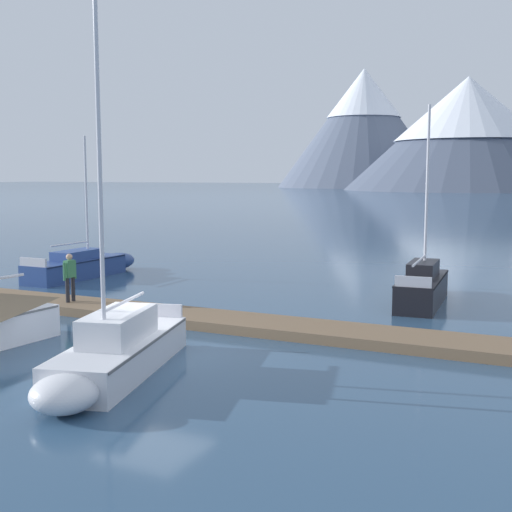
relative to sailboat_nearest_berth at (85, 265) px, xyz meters
name	(u,v)px	position (x,y,z in m)	size (l,w,h in m)	color
ground_plane	(153,357)	(10.95, -10.10, -0.54)	(700.00, 700.00, 0.00)	#2D4C6B
mountain_west_summit	(363,126)	(-57.62, 225.74, 22.83)	(64.95, 64.95, 44.88)	slate
mountain_central_massif	(467,130)	(-14.34, 194.88, 18.31)	(76.28, 76.28, 35.18)	#4C566B
dock	(228,322)	(10.95, -6.10, -0.39)	(25.61, 2.62, 0.30)	brown
sailboat_nearest_berth	(85,265)	(0.00, 0.00, 0.00)	(1.66, 6.85, 6.49)	navy
sailboat_mid_dock_port	(114,352)	(11.10, -11.85, 0.05)	(3.12, 6.45, 8.72)	silver
sailboat_mid_dock_starboard	(424,285)	(15.56, 0.60, 0.11)	(1.77, 5.91, 7.22)	black
person_on_dock	(70,275)	(4.81, -6.33, 0.73)	(0.24, 0.59, 1.69)	#232328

